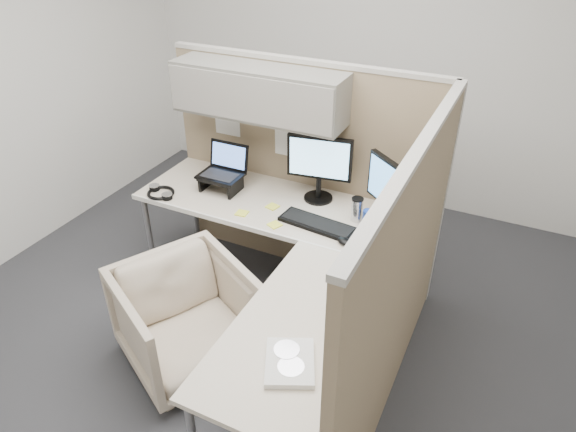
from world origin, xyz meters
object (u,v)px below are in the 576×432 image
at_px(desk, 283,249).
at_px(monitor_left, 319,163).
at_px(office_chair, 186,314).
at_px(keyboard, 318,224).

bearing_deg(desk, monitor_left, 91.69).
height_order(office_chair, keyboard, keyboard).
bearing_deg(monitor_left, office_chair, -120.08).
xyz_separation_m(desk, monitor_left, (-0.02, 0.59, 0.32)).
distance_m(desk, office_chair, 0.71).
bearing_deg(keyboard, monitor_left, 118.74).
relative_size(office_chair, monitor_left, 1.59).
xyz_separation_m(desk, keyboard, (0.11, 0.27, 0.05)).
height_order(desk, monitor_left, monitor_left).
relative_size(office_chair, keyboard, 1.48).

